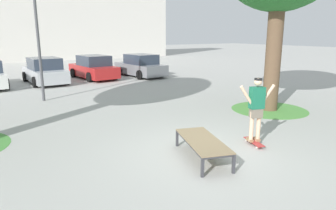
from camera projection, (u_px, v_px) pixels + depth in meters
ground_plane at (203, 152)px, 7.64m from camera, size 120.00×120.00×0.00m
skate_box at (203, 142)px, 7.16m from camera, size 1.31×2.04×0.46m
skateboard at (254, 142)px, 8.12m from camera, size 0.45×0.82×0.09m
skater at (256, 105)px, 7.89m from camera, size 0.97×0.41×1.69m
grass_patch_near_right at (269, 109)px, 11.85m from camera, size 2.87×2.87×0.01m
car_silver at (45, 71)px, 17.95m from camera, size 2.05×4.27×1.50m
car_red at (93, 68)px, 19.77m from camera, size 2.19×4.33×1.50m
car_grey at (140, 66)px, 20.81m from camera, size 2.19×4.33×1.50m
light_post at (35, 10)px, 12.54m from camera, size 0.36×0.36×5.83m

